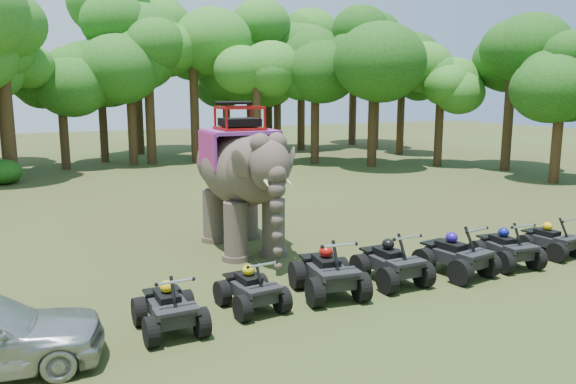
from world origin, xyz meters
The scene contains 32 objects.
ground centered at (0.00, 0.00, 0.00)m, with size 110.00×110.00×0.00m, color #47381E.
elephant centered at (-0.72, 2.81, 2.14)m, with size 2.24×5.09×4.28m, color #4B3E36, non-canonical shape.
atv_0 centered at (-4.12, -2.01, 0.60)m, with size 1.19×1.63×1.21m, color black, non-canonical shape.
atv_1 centered at (-2.26, -1.66, 0.58)m, with size 1.14×1.56×1.16m, color black, non-canonical shape.
atv_2 centered at (-0.36, -1.65, 0.69)m, with size 1.36×1.86×1.38m, color black, non-canonical shape.
atv_3 centered at (1.42, -1.62, 0.66)m, with size 1.30×1.78×1.32m, color black, non-canonical shape.
atv_4 centered at (3.26, -1.83, 0.67)m, with size 1.31×1.80×1.33m, color black, non-canonical shape.
atv_5 centered at (5.00, -1.83, 0.62)m, with size 1.22×1.68×1.24m, color black, non-canonical shape.
atv_6 centered at (6.89, -1.68, 0.58)m, with size 1.13×1.55×1.15m, color black, non-canonical shape.
tree_0 centered at (0.00, 23.35, 4.13)m, with size 5.78×5.78×8.26m, color #195114, non-canonical shape.
tree_1 centered at (3.95, 23.15, 4.38)m, with size 6.13×6.13×8.76m, color #195114, non-canonical shape.
tree_2 centered at (6.70, 19.30, 3.36)m, with size 4.70×4.70×6.71m, color #195114, non-canonical shape.
tree_3 centered at (10.56, 19.06, 3.95)m, with size 5.52×5.52×7.89m, color #195114, non-canonical shape.
tree_4 centered at (13.05, 16.31, 4.50)m, with size 6.30×6.30×9.00m, color #195114, non-canonical shape.
tree_5 centered at (16.85, 14.72, 3.40)m, with size 4.77×4.77×6.81m, color #195114, non-canonical shape.
tree_6 centered at (19.20, 11.56, 4.14)m, with size 5.79×5.79×8.27m, color #195114, non-canonical shape.
tree_7 centered at (17.77, 7.06, 3.39)m, with size 4.74×4.74×6.78m, color #195114, non-canonical shape.
tree_32 centered at (-6.83, 19.64, 4.75)m, with size 6.65×6.65×9.50m, color #195114, non-canonical shape.
tree_33 centered at (-3.97, 23.26, 3.58)m, with size 5.01×5.01×7.16m, color #195114, non-canonical shape.
tree_35 centered at (8.85, 25.60, 4.85)m, with size 6.79×6.79×9.69m, color #195114, non-canonical shape.
tree_37 centered at (19.32, 28.48, 5.39)m, with size 7.55×7.55×10.78m, color #195114, non-canonical shape.
tree_38 centered at (13.48, 26.67, 4.64)m, with size 6.50×6.50×9.29m, color #195114, non-canonical shape.
tree_39 centered at (-1.41, 25.58, 3.50)m, with size 4.90×4.90×7.00m, color #195114, non-canonical shape.
tree_40 centered at (-7.03, 20.95, 3.87)m, with size 5.41×5.41×7.74m, color #195114, non-canonical shape.
tree_41 centered at (14.69, 26.65, 4.80)m, with size 6.72×6.72×9.61m, color #195114, non-canonical shape.
tree_42 centered at (1.57, 29.22, 5.42)m, with size 7.59×7.59×10.84m, color #195114, non-canonical shape.
tree_43 centered at (1.14, 23.36, 4.78)m, with size 6.69×6.69×9.55m, color #195114, non-canonical shape.
tree_44 centered at (7.00, 25.60, 3.52)m, with size 4.93×4.93×7.04m, color #195114, non-canonical shape.
tree_45 centered at (19.21, 24.92, 4.08)m, with size 5.71×5.71×8.16m, color #195114, non-canonical shape.
tree_46 centered at (18.54, 20.80, 3.84)m, with size 5.37×5.37×7.68m, color #195114, non-canonical shape.
tree_48 centered at (10.76, 26.75, 4.58)m, with size 6.42×6.42×9.17m, color #195114, non-canonical shape.
tree_49 centered at (11.05, 25.78, 3.92)m, with size 5.49×5.49×7.84m, color #195114, non-canonical shape.
Camera 1 is at (-6.53, -12.27, 4.63)m, focal length 35.00 mm.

